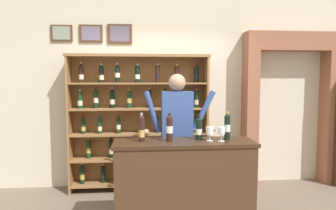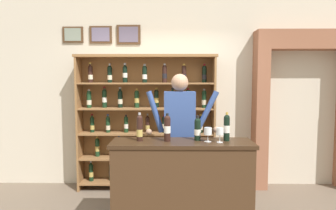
# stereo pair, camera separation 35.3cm
# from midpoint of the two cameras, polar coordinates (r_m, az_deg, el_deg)

# --- Properties ---
(back_wall) EXTENTS (12.00, 0.19, 3.04)m
(back_wall) POSITION_cam_midpoint_polar(r_m,az_deg,el_deg) (4.92, 1.87, 2.67)
(back_wall) COLOR beige
(back_wall) RESTS_ON ground
(wine_shelf) EXTENTS (2.14, 0.35, 2.08)m
(wine_shelf) POSITION_cam_midpoint_polar(r_m,az_deg,el_deg) (4.68, -1.93, -2.52)
(wine_shelf) COLOR olive
(wine_shelf) RESTS_ON ground
(archway_doorway) EXTENTS (1.54, 0.45, 2.45)m
(archway_doorway) POSITION_cam_midpoint_polar(r_m,az_deg,el_deg) (5.29, 25.62, 0.81)
(archway_doorway) COLOR #935B42
(archway_doorway) RESTS_ON ground
(tasting_counter) EXTENTS (1.56, 0.48, 1.03)m
(tasting_counter) POSITION_cam_midpoint_polar(r_m,az_deg,el_deg) (3.48, 5.63, -15.19)
(tasting_counter) COLOR #422B19
(tasting_counter) RESTS_ON ground
(shopkeeper) EXTENTS (0.95, 0.22, 1.78)m
(shopkeeper) POSITION_cam_midpoint_polar(r_m,az_deg,el_deg) (3.91, 4.82, -4.08)
(shopkeeper) COLOR #2D3347
(shopkeeper) RESTS_ON ground
(tasting_bottle_brunello) EXTENTS (0.07, 0.07, 0.31)m
(tasting_bottle_brunello) POSITION_cam_midpoint_polar(r_m,az_deg,el_deg) (3.33, -2.37, -4.41)
(tasting_bottle_brunello) COLOR black
(tasting_bottle_brunello) RESTS_ON tasting_counter
(tasting_bottle_prosecco) EXTENTS (0.07, 0.07, 0.31)m
(tasting_bottle_prosecco) POSITION_cam_midpoint_polar(r_m,az_deg,el_deg) (3.31, 2.92, -4.31)
(tasting_bottle_prosecco) COLOR black
(tasting_bottle_prosecco) RESTS_ON tasting_counter
(tasting_bottle_grappa) EXTENTS (0.07, 0.07, 0.28)m
(tasting_bottle_grappa) POSITION_cam_midpoint_polar(r_m,az_deg,el_deg) (3.40, 8.58, -4.48)
(tasting_bottle_grappa) COLOR black
(tasting_bottle_grappa) RESTS_ON tasting_counter
(tasting_bottle_vin_santo) EXTENTS (0.07, 0.07, 0.32)m
(tasting_bottle_vin_santo) POSITION_cam_midpoint_polar(r_m,az_deg,el_deg) (3.43, 13.94, -4.10)
(tasting_bottle_vin_santo) COLOR black
(tasting_bottle_vin_santo) RESTS_ON tasting_counter
(wine_glass_left) EXTENTS (0.08, 0.08, 0.16)m
(wine_glass_left) POSITION_cam_midpoint_polar(r_m,az_deg,el_deg) (3.33, 12.78, -5.06)
(wine_glass_left) COLOR silver
(wine_glass_left) RESTS_ON tasting_counter
(wine_glass_spare) EXTENTS (0.08, 0.08, 0.16)m
(wine_glass_spare) POSITION_cam_midpoint_polar(r_m,az_deg,el_deg) (3.35, 10.57, -5.06)
(wine_glass_spare) COLOR silver
(wine_glass_spare) RESTS_ON tasting_counter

